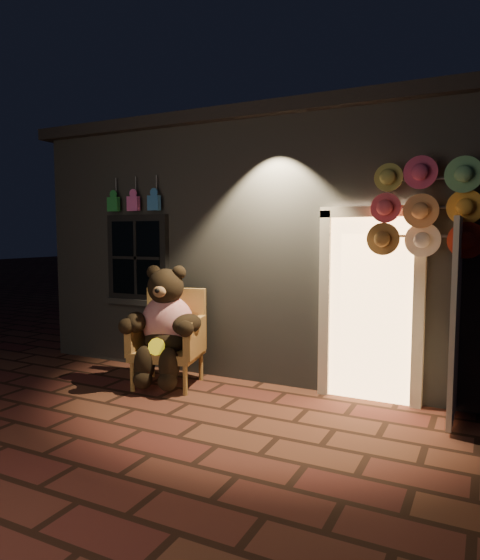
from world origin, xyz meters
The scene contains 5 objects.
ground centered at (0.00, 0.00, 0.00)m, with size 60.00×60.00×0.00m, color #552F20.
shop_building centered at (0.00, 3.99, 1.74)m, with size 7.30×5.95×3.51m.
wicker_armchair centered at (-1.02, 0.96, 0.59)m, with size 0.96×0.90×1.19m.
teddy_bear centered at (-1.00, 0.81, 0.77)m, with size 1.02×0.90×1.44m.
hat_rack centered at (2.06, 1.28, 2.16)m, with size 1.51×0.22×2.67m.
Camera 1 is at (2.53, -4.16, 1.89)m, focal length 32.00 mm.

